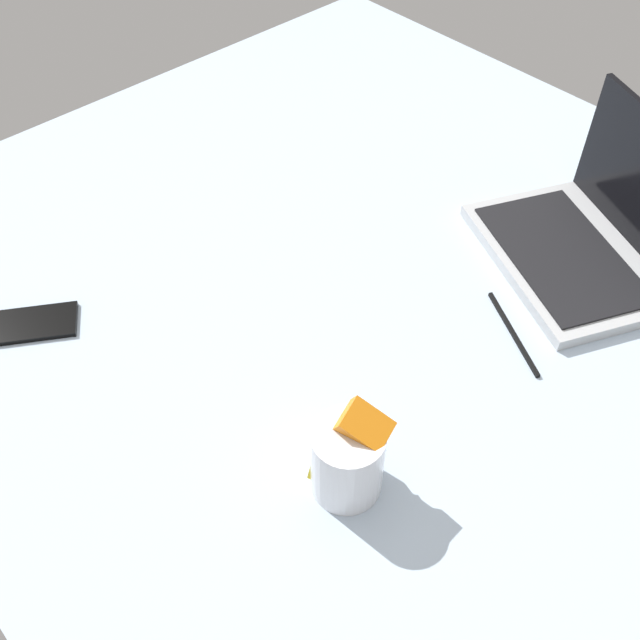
# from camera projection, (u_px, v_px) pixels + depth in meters

# --- Properties ---
(bed_mattress) EXTENTS (1.80, 1.40, 0.18)m
(bed_mattress) POSITION_uv_depth(u_px,v_px,m) (432.00, 361.00, 1.18)
(bed_mattress) COLOR silver
(bed_mattress) RESTS_ON ground
(laptop) EXTENTS (0.40, 0.35, 0.23)m
(laptop) POSITION_uv_depth(u_px,v_px,m) (590.00, 238.00, 1.18)
(laptop) COLOR #B7BABC
(laptop) RESTS_ON bed_mattress
(snack_cup) EXTENTS (0.10, 0.10, 0.14)m
(snack_cup) POSITION_uv_depth(u_px,v_px,m) (348.00, 457.00, 0.89)
(snack_cup) COLOR silver
(snack_cup) RESTS_ON bed_mattress
(cell_phone) EXTENTS (0.13, 0.15, 0.01)m
(cell_phone) POSITION_uv_depth(u_px,v_px,m) (29.00, 324.00, 1.11)
(cell_phone) COLOR black
(cell_phone) RESTS_ON bed_mattress
(charger_cable) EXTENTS (0.15, 0.08, 0.01)m
(charger_cable) POSITION_uv_depth(u_px,v_px,m) (513.00, 333.00, 1.10)
(charger_cable) COLOR black
(charger_cable) RESTS_ON bed_mattress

